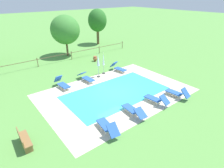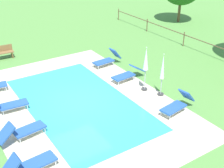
{
  "view_description": "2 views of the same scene",
  "coord_description": "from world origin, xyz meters",
  "px_view_note": "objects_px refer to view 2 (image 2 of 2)",
  "views": [
    {
      "loc": [
        -8.74,
        -10.49,
        7.45
      ],
      "look_at": [
        -0.02,
        0.5,
        0.6
      ],
      "focal_mm": 29.83,
      "sensor_mm": 36.0,
      "label": 1
    },
    {
      "loc": [
        11.51,
        -5.53,
        7.59
      ],
      "look_at": [
        0.77,
        1.46,
        0.96
      ],
      "focal_mm": 48.2,
      "sensor_mm": 36.0,
      "label": 2
    }
  ],
  "objects_px": {
    "sun_lounger_north_end": "(127,74)",
    "wooden_bench_lawn_side": "(1,52)",
    "sun_lounger_north_near_steps": "(177,104)",
    "patio_umbrella_closed_row_west": "(162,71)",
    "sun_lounger_south_end": "(30,164)",
    "patio_umbrella_closed_row_centre": "(146,62)",
    "sun_lounger_north_far": "(107,59)",
    "sun_lounger_north_mid": "(7,105)",
    "sun_lounger_south_far": "(23,130)"
  },
  "relations": [
    {
      "from": "sun_lounger_north_far",
      "to": "sun_lounger_north_end",
      "type": "distance_m",
      "value": 2.36
    },
    {
      "from": "sun_lounger_south_far",
      "to": "patio_umbrella_closed_row_west",
      "type": "relative_size",
      "value": 0.9
    },
    {
      "from": "sun_lounger_south_end",
      "to": "patio_umbrella_closed_row_centre",
      "type": "distance_m",
      "value": 7.68
    },
    {
      "from": "sun_lounger_north_near_steps",
      "to": "sun_lounger_north_end",
      "type": "height_order",
      "value": "sun_lounger_north_near_steps"
    },
    {
      "from": "sun_lounger_north_far",
      "to": "sun_lounger_south_end",
      "type": "relative_size",
      "value": 0.97
    },
    {
      "from": "sun_lounger_south_far",
      "to": "wooden_bench_lawn_side",
      "type": "xyz_separation_m",
      "value": [
        -8.98,
        1.56,
        0.09
      ]
    },
    {
      "from": "patio_umbrella_closed_row_west",
      "to": "sun_lounger_north_end",
      "type": "bearing_deg",
      "value": -169.78
    },
    {
      "from": "sun_lounger_north_near_steps",
      "to": "patio_umbrella_closed_row_centre",
      "type": "bearing_deg",
      "value": 178.52
    },
    {
      "from": "sun_lounger_north_mid",
      "to": "sun_lounger_north_end",
      "type": "distance_m",
      "value": 6.62
    },
    {
      "from": "patio_umbrella_closed_row_west",
      "to": "sun_lounger_south_end",
      "type": "bearing_deg",
      "value": -76.89
    },
    {
      "from": "patio_umbrella_closed_row_west",
      "to": "patio_umbrella_closed_row_centre",
      "type": "relative_size",
      "value": 0.94
    },
    {
      "from": "sun_lounger_north_end",
      "to": "sun_lounger_south_far",
      "type": "relative_size",
      "value": 1.02
    },
    {
      "from": "sun_lounger_north_near_steps",
      "to": "patio_umbrella_closed_row_west",
      "type": "height_order",
      "value": "patio_umbrella_closed_row_west"
    },
    {
      "from": "patio_umbrella_closed_row_centre",
      "to": "sun_lounger_south_end",
      "type": "bearing_deg",
      "value": -69.8
    },
    {
      "from": "sun_lounger_north_end",
      "to": "sun_lounger_north_mid",
      "type": "bearing_deg",
      "value": -92.81
    },
    {
      "from": "sun_lounger_south_end",
      "to": "wooden_bench_lawn_side",
      "type": "relative_size",
      "value": 1.29
    },
    {
      "from": "sun_lounger_north_end",
      "to": "wooden_bench_lawn_side",
      "type": "distance_m",
      "value": 8.62
    },
    {
      "from": "sun_lounger_south_end",
      "to": "patio_umbrella_closed_row_centre",
      "type": "xyz_separation_m",
      "value": [
        -2.62,
        7.12,
        1.22
      ]
    },
    {
      "from": "wooden_bench_lawn_side",
      "to": "sun_lounger_north_end",
      "type": "bearing_deg",
      "value": 36.14
    },
    {
      "from": "sun_lounger_south_far",
      "to": "sun_lounger_north_end",
      "type": "bearing_deg",
      "value": 106.94
    },
    {
      "from": "sun_lounger_north_far",
      "to": "sun_lounger_north_near_steps",
      "type": "bearing_deg",
      "value": -1.17
    },
    {
      "from": "sun_lounger_north_near_steps",
      "to": "sun_lounger_south_far",
      "type": "height_order",
      "value": "sun_lounger_north_near_steps"
    },
    {
      "from": "sun_lounger_north_near_steps",
      "to": "sun_lounger_south_end",
      "type": "bearing_deg",
      "value": -88.94
    },
    {
      "from": "sun_lounger_south_far",
      "to": "sun_lounger_south_end",
      "type": "xyz_separation_m",
      "value": [
        2.05,
        -0.42,
        0.01
      ]
    },
    {
      "from": "sun_lounger_north_mid",
      "to": "patio_umbrella_closed_row_centre",
      "type": "bearing_deg",
      "value": 75.08
    },
    {
      "from": "patio_umbrella_closed_row_west",
      "to": "patio_umbrella_closed_row_centre",
      "type": "distance_m",
      "value": 0.98
    },
    {
      "from": "sun_lounger_south_far",
      "to": "patio_umbrella_closed_row_centre",
      "type": "relative_size",
      "value": 0.84
    },
    {
      "from": "patio_umbrella_closed_row_west",
      "to": "wooden_bench_lawn_side",
      "type": "relative_size",
      "value": 1.5
    },
    {
      "from": "patio_umbrella_closed_row_centre",
      "to": "patio_umbrella_closed_row_west",
      "type": "bearing_deg",
      "value": 22.17
    },
    {
      "from": "patio_umbrella_closed_row_west",
      "to": "sun_lounger_south_far",
      "type": "bearing_deg",
      "value": -92.52
    },
    {
      "from": "sun_lounger_south_far",
      "to": "sun_lounger_north_mid",
      "type": "bearing_deg",
      "value": 179.19
    },
    {
      "from": "sun_lounger_north_far",
      "to": "patio_umbrella_closed_row_centre",
      "type": "height_order",
      "value": "patio_umbrella_closed_row_centre"
    },
    {
      "from": "sun_lounger_north_mid",
      "to": "sun_lounger_south_far",
      "type": "xyz_separation_m",
      "value": [
        2.35,
        -0.03,
        0.02
      ]
    },
    {
      "from": "sun_lounger_south_end",
      "to": "wooden_bench_lawn_side",
      "type": "height_order",
      "value": "sun_lounger_south_end"
    },
    {
      "from": "sun_lounger_north_end",
      "to": "sun_lounger_south_end",
      "type": "relative_size",
      "value": 1.06
    },
    {
      "from": "sun_lounger_north_near_steps",
      "to": "sun_lounger_south_end",
      "type": "distance_m",
      "value": 7.06
    },
    {
      "from": "sun_lounger_south_far",
      "to": "wooden_bench_lawn_side",
      "type": "bearing_deg",
      "value": 170.16
    },
    {
      "from": "sun_lounger_north_near_steps",
      "to": "sun_lounger_south_far",
      "type": "relative_size",
      "value": 0.97
    },
    {
      "from": "wooden_bench_lawn_side",
      "to": "sun_lounger_north_near_steps",
      "type": "bearing_deg",
      "value": 24.99
    },
    {
      "from": "sun_lounger_south_end",
      "to": "patio_umbrella_closed_row_west",
      "type": "relative_size",
      "value": 0.86
    },
    {
      "from": "sun_lounger_north_end",
      "to": "sun_lounger_south_far",
      "type": "xyz_separation_m",
      "value": [
        2.02,
        -6.64,
        0.01
      ]
    },
    {
      "from": "sun_lounger_north_mid",
      "to": "patio_umbrella_closed_row_centre",
      "type": "relative_size",
      "value": 0.87
    },
    {
      "from": "sun_lounger_north_near_steps",
      "to": "sun_lounger_south_end",
      "type": "height_order",
      "value": "sun_lounger_north_near_steps"
    },
    {
      "from": "sun_lounger_north_far",
      "to": "sun_lounger_south_end",
      "type": "bearing_deg",
      "value": -48.16
    },
    {
      "from": "sun_lounger_north_near_steps",
      "to": "patio_umbrella_closed_row_west",
      "type": "distance_m",
      "value": 1.93
    },
    {
      "from": "sun_lounger_north_near_steps",
      "to": "sun_lounger_north_mid",
      "type": "height_order",
      "value": "sun_lounger_north_near_steps"
    },
    {
      "from": "sun_lounger_north_end",
      "to": "sun_lounger_south_far",
      "type": "bearing_deg",
      "value": -73.06
    },
    {
      "from": "sun_lounger_north_end",
      "to": "wooden_bench_lawn_side",
      "type": "relative_size",
      "value": 1.37
    },
    {
      "from": "patio_umbrella_closed_row_centre",
      "to": "sun_lounger_north_mid",
      "type": "bearing_deg",
      "value": -104.92
    },
    {
      "from": "sun_lounger_north_end",
      "to": "patio_umbrella_closed_row_west",
      "type": "xyz_separation_m",
      "value": [
        2.33,
        0.42,
        1.0
      ]
    }
  ]
}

